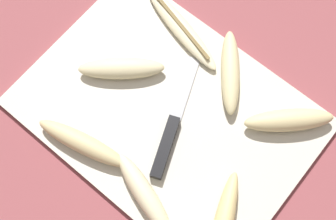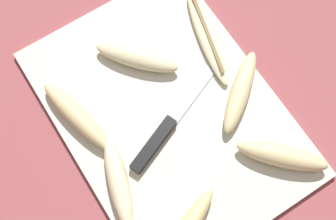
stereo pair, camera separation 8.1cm
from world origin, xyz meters
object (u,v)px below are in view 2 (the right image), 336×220
object	(u,v)px
knife	(160,136)
banana_soft_right	(240,91)
banana_ripe_center	(282,156)
banana_pale_long	(119,183)
banana_mellow_near	(77,117)
banana_cream_curved	(137,57)
banana_bright_far	(207,36)

from	to	relation	value
knife	banana_soft_right	world-z (taller)	banana_soft_right
knife	banana_ripe_center	bearing A→B (deg)	24.83
knife	banana_pale_long	size ratio (longest dim) A/B	1.38
banana_ripe_center	banana_pale_long	xyz separation A→B (m)	(-0.11, -0.25, -0.00)
banana_ripe_center	banana_mellow_near	bearing A→B (deg)	-133.95
knife	banana_ripe_center	world-z (taller)	banana_ripe_center
banana_mellow_near	banana_soft_right	xyz separation A→B (m)	(0.11, 0.26, 0.00)
banana_pale_long	banana_mellow_near	bearing A→B (deg)	-179.58
banana_cream_curved	knife	bearing A→B (deg)	-16.23
banana_pale_long	banana_cream_curved	bearing A→B (deg)	141.02
knife	banana_cream_curved	bearing A→B (deg)	141.76
banana_soft_right	knife	bearing A→B (deg)	-93.67
banana_ripe_center	banana_bright_far	world-z (taller)	banana_ripe_center
banana_bright_far	banana_soft_right	bearing A→B (deg)	-7.15
banana_mellow_near	banana_pale_long	size ratio (longest dim) A/B	1.07
banana_ripe_center	banana_bright_far	bearing A→B (deg)	174.70
banana_cream_curved	banana_pale_long	world-z (taller)	banana_pale_long
banana_soft_right	banana_pale_long	distance (m)	0.26
banana_bright_far	banana_mellow_near	bearing A→B (deg)	-87.86
banana_cream_curved	banana_soft_right	world-z (taller)	banana_soft_right
banana_ripe_center	banana_soft_right	distance (m)	0.13
knife	banana_soft_right	bearing A→B (deg)	64.32
banana_cream_curved	banana_soft_right	distance (m)	0.19
banana_cream_curved	banana_ripe_center	bearing A→B (deg)	20.95
banana_cream_curved	banana_ripe_center	xyz separation A→B (m)	(0.29, 0.11, 0.00)
knife	banana_mellow_near	distance (m)	0.15
banana_ripe_center	banana_soft_right	size ratio (longest dim) A/B	0.94
banana_ripe_center	banana_soft_right	world-z (taller)	banana_ripe_center
banana_cream_curved	banana_bright_far	size ratio (longest dim) A/B	0.69
banana_soft_right	banana_pale_long	xyz separation A→B (m)	(0.02, -0.26, 0.00)
banana_ripe_center	banana_bright_far	size ratio (longest dim) A/B	0.67
banana_ripe_center	banana_mellow_near	distance (m)	0.35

